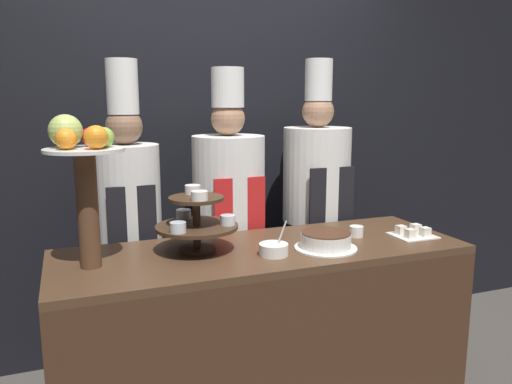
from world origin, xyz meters
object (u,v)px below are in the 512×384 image
(tiered_stand, at_px, (197,220))
(cup_white, at_px, (356,231))
(serving_bowl_near, at_px, (274,249))
(chef_left, at_px, (129,219))
(chef_center_left, at_px, (229,212))
(chef_center_right, at_px, (316,202))
(fruit_pedestal, at_px, (82,165))
(cake_square_tray, at_px, (413,233))
(cake_round, at_px, (326,241))

(tiered_stand, bearing_deg, cup_white, -3.24)
(serving_bowl_near, bearing_deg, tiered_stand, 149.78)
(tiered_stand, distance_m, chef_left, 0.58)
(chef_center_left, xyz_separation_m, chef_center_right, (0.56, -0.00, 0.02))
(tiered_stand, distance_m, chef_center_left, 0.62)
(chef_center_right, bearing_deg, fruit_pedestal, -157.36)
(cake_square_tray, height_order, chef_center_left, chef_center_left)
(cake_round, relative_size, cup_white, 4.18)
(cake_square_tray, relative_size, chef_center_right, 0.11)
(tiered_stand, xyz_separation_m, cake_round, (0.57, -0.18, -0.11))
(serving_bowl_near, bearing_deg, cup_white, 14.66)
(fruit_pedestal, relative_size, chef_center_left, 0.36)
(cup_white, bearing_deg, chef_left, 151.90)
(chef_center_left, height_order, chef_center_right, chef_center_right)
(cake_square_tray, height_order, chef_center_right, chef_center_right)
(cake_square_tray, relative_size, chef_left, 0.11)
(tiered_stand, height_order, cake_round, tiered_stand)
(cake_square_tray, height_order, chef_left, chef_left)
(tiered_stand, xyz_separation_m, cake_square_tray, (1.09, -0.14, -0.13))
(chef_center_right, bearing_deg, serving_bowl_near, -129.42)
(chef_left, distance_m, chef_center_left, 0.57)
(chef_center_left, bearing_deg, cake_round, -70.21)
(tiered_stand, bearing_deg, chef_center_right, 30.51)
(cup_white, xyz_separation_m, chef_left, (-1.06, 0.57, 0.03))
(cup_white, relative_size, serving_bowl_near, 0.45)
(chef_center_right, bearing_deg, cake_round, -114.18)
(fruit_pedestal, relative_size, serving_bowl_near, 4.06)
(tiered_stand, bearing_deg, serving_bowl_near, -30.22)
(cake_round, height_order, chef_left, chef_left)
(fruit_pedestal, distance_m, chef_center_right, 1.52)
(cake_round, relative_size, cake_square_tray, 1.44)
(chef_left, bearing_deg, fruit_pedestal, -112.21)
(fruit_pedestal, relative_size, chef_center_right, 0.34)
(chef_center_left, bearing_deg, cup_white, -48.78)
(fruit_pedestal, bearing_deg, chef_center_right, 22.64)
(cup_white, height_order, chef_center_left, chef_center_left)
(fruit_pedestal, height_order, chef_center_right, chef_center_right)
(cake_round, xyz_separation_m, cup_white, (0.25, 0.13, -0.01))
(tiered_stand, relative_size, fruit_pedestal, 0.60)
(fruit_pedestal, distance_m, chef_left, 0.72)
(chef_center_right, bearing_deg, cup_white, -96.67)
(cake_square_tray, distance_m, chef_center_left, 1.02)
(serving_bowl_near, height_order, chef_left, chef_left)
(tiered_stand, height_order, cake_square_tray, tiered_stand)
(tiered_stand, bearing_deg, chef_left, 115.17)
(cake_square_tray, bearing_deg, chef_left, 153.72)
(chef_center_left, relative_size, chef_center_right, 0.97)
(chef_left, xyz_separation_m, chef_center_right, (1.13, -0.00, 0.01))
(cake_round, xyz_separation_m, cake_square_tray, (0.52, 0.04, -0.02))
(chef_left, bearing_deg, serving_bowl_near, -51.71)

